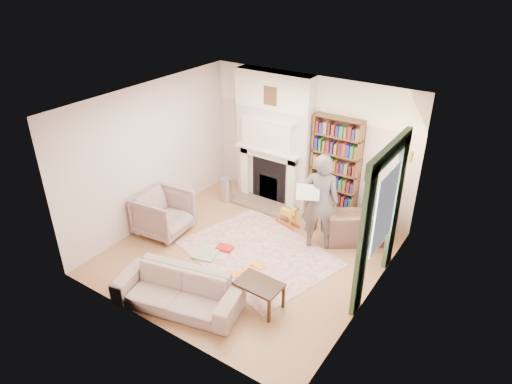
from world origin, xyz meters
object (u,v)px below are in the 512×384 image
Objects in this scene: sofa at (178,291)px; armchair_left at (164,213)px; paraffin_heater at (226,190)px; bookcase at (336,163)px; armchair_reading at (354,222)px; rocking_horse at (288,215)px; coffee_table at (259,295)px; man_reading at (320,202)px.

armchair_left is at bearing 126.08° from sofa.
bookcase is at bearing 19.75° from paraffin_heater.
armchair_reading is 3.63m from armchair_left.
rocking_horse is (-1.27, -0.28, -0.14)m from armchair_reading.
paraffin_heater is at bearing 137.35° from coffee_table.
coffee_table is at bearing -111.76° from armchair_left.
sofa is 2.98m from rocking_horse.
sofa is 3.86× the size of rocking_horse.
bookcase is 1.68× the size of armchair_reading.
rocking_horse is (-0.54, -0.89, -0.95)m from bookcase.
paraffin_heater is (-2.89, -0.16, -0.08)m from armchair_reading.
man_reading is (2.68, 1.23, 0.51)m from armchair_left.
armchair_reading is 2.01× the size of paraffin_heater.
sofa is 2.80× the size of coffee_table.
man_reading reaches higher than sofa.
coffee_table is at bearing -54.29° from rocking_horse.
coffee_table is (-0.45, -2.57, -0.13)m from armchair_reading.
man_reading reaches higher than armchair_reading.
bookcase is at bearing -50.84° from armchair_left.
paraffin_heater is at bearing -14.70° from armchair_left.
bookcase is 3.51m from armchair_left.
armchair_left is 0.47× the size of sofa.
rocking_horse is at bearing -121.33° from bookcase.
coffee_table is at bearing 19.68° from sofa.
man_reading is at bearing -10.24° from paraffin_heater.
bookcase reaches higher than armchair_reading.
armchair_reading is 0.59× the size of man_reading.
armchair_reading is at bearing -152.58° from man_reading.
man_reading is at bearing -71.71° from armchair_left.
coffee_table is 3.43m from paraffin_heater.
armchair_left is 3.00m from man_reading.
man_reading is at bearing 55.37° from sofa.
coffee_table is at bearing -84.89° from bookcase.
bookcase is at bearing -102.70° from man_reading.
sofa is 3.39m from paraffin_heater.
sofa is (1.64, -1.42, -0.13)m from armchair_left.
armchair_reading is 2.61m from coffee_table.
armchair_left is 2.17m from sofa.
bookcase is 3.36× the size of paraffin_heater.
rocking_horse is at bearing 111.86° from coffee_table.
paraffin_heater reaches higher than rocking_horse.
armchair_reading is 1.58× the size of coffee_table.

